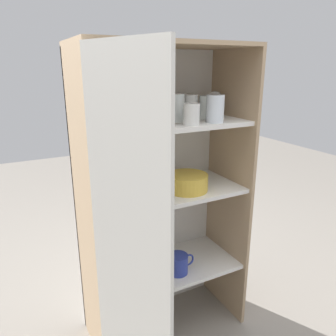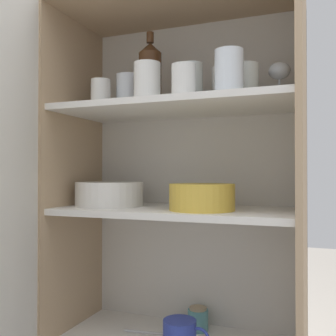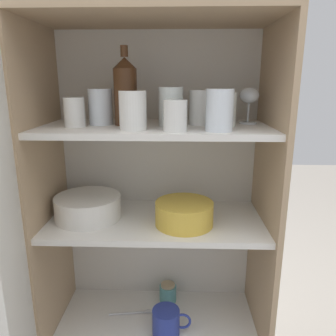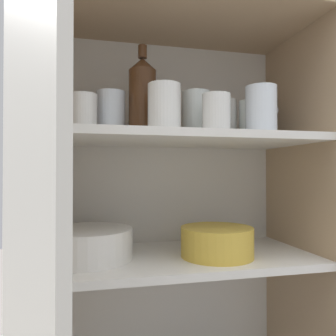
% 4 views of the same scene
% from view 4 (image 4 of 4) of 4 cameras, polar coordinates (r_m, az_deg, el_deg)
% --- Properties ---
extents(cupboard_back_panel, '(0.78, 0.02, 1.43)m').
position_cam_4_polar(cupboard_back_panel, '(1.13, -0.83, -15.88)').
color(cupboard_back_panel, silver).
rests_on(cupboard_back_panel, ground_plane).
extents(cupboard_side_left, '(0.02, 0.39, 1.43)m').
position_cam_4_polar(cupboard_side_left, '(0.94, -22.89, -18.91)').
color(cupboard_side_left, tan).
rests_on(cupboard_side_left, ground_plane).
extents(cupboard_side_right, '(0.02, 0.39, 1.43)m').
position_cam_4_polar(cupboard_side_right, '(1.11, 21.85, -16.06)').
color(cupboard_side_right, tan).
rests_on(cupboard_side_right, ground_plane).
extents(cupboard_top_panel, '(0.78, 0.39, 0.02)m').
position_cam_4_polar(cupboard_top_panel, '(1.01, 1.60, 24.51)').
color(cupboard_top_panel, tan).
rests_on(cupboard_top_panel, cupboard_side_left).
extents(shelf_board_middle, '(0.74, 0.35, 0.02)m').
position_cam_4_polar(shelf_board_middle, '(0.94, 1.61, -15.41)').
color(shelf_board_middle, white).
extents(shelf_board_upper, '(0.74, 0.35, 0.02)m').
position_cam_4_polar(shelf_board_upper, '(0.91, 1.60, 4.99)').
color(shelf_board_upper, white).
extents(tumbler_glass_0, '(0.07, 0.07, 0.11)m').
position_cam_4_polar(tumbler_glass_0, '(1.00, 14.41, 8.21)').
color(tumbler_glass_0, white).
rests_on(tumbler_glass_0, shelf_board_upper).
extents(tumbler_glass_1, '(0.08, 0.08, 0.12)m').
position_cam_4_polar(tumbler_glass_1, '(0.82, -0.66, 10.46)').
color(tumbler_glass_1, white).
rests_on(tumbler_glass_1, shelf_board_upper).
extents(tumbler_glass_2, '(0.08, 0.08, 0.12)m').
position_cam_4_polar(tumbler_glass_2, '(0.92, -9.93, 9.34)').
color(tumbler_glass_2, white).
rests_on(tumbler_glass_2, shelf_board_upper).
extents(tumbler_glass_3, '(0.07, 0.07, 0.09)m').
position_cam_4_polar(tumbler_glass_3, '(0.85, -14.44, 9.28)').
color(tumbler_glass_3, white).
rests_on(tumbler_glass_3, shelf_board_upper).
extents(tumbler_glass_4, '(0.08, 0.08, 0.11)m').
position_cam_4_polar(tumbler_glass_4, '(1.00, 9.59, 8.36)').
color(tumbler_glass_4, white).
rests_on(tumbler_glass_4, shelf_board_upper).
extents(tumbler_glass_5, '(0.07, 0.07, 0.09)m').
position_cam_4_polar(tumbler_glass_5, '(0.83, 8.39, 9.51)').
color(tumbler_glass_5, white).
rests_on(tumbler_glass_5, shelf_board_upper).
extents(tumbler_glass_6, '(0.08, 0.08, 0.12)m').
position_cam_4_polar(tumbler_glass_6, '(0.89, 15.90, 9.72)').
color(tumbler_glass_6, white).
rests_on(tumbler_glass_6, shelf_board_upper).
extents(tumbler_glass_7, '(0.08, 0.08, 0.12)m').
position_cam_4_polar(tumbler_glass_7, '(0.93, 4.94, 9.38)').
color(tumbler_glass_7, white).
rests_on(tumbler_glass_7, shelf_board_upper).
extents(wine_glass_0, '(0.07, 0.07, 0.12)m').
position_cam_4_polar(wine_glass_0, '(1.10, 16.99, 9.09)').
color(wine_glass_0, white).
rests_on(wine_glass_0, shelf_board_upper).
extents(wine_bottle, '(0.08, 0.08, 0.25)m').
position_cam_4_polar(wine_bottle, '(0.93, -4.47, 12.39)').
color(wine_bottle, '#4C2D19').
rests_on(wine_bottle, shelf_board_upper).
extents(plate_stack_white, '(0.23, 0.23, 0.08)m').
position_cam_4_polar(plate_stack_white, '(0.90, -13.72, -12.76)').
color(plate_stack_white, white).
rests_on(plate_stack_white, shelf_board_middle).
extents(mixing_bowl_large, '(0.20, 0.20, 0.08)m').
position_cam_4_polar(mixing_bowl_large, '(0.92, 8.53, -12.40)').
color(mixing_bowl_large, gold).
rests_on(mixing_bowl_large, shelf_board_middle).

